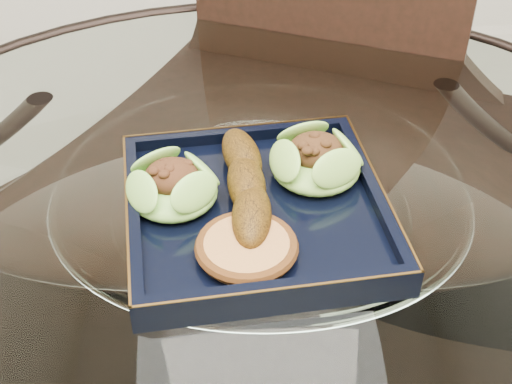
{
  "coord_description": "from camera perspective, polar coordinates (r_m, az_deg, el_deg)",
  "views": [
    {
      "loc": [
        -0.04,
        -0.57,
        1.26
      ],
      "look_at": [
        -0.0,
        0.0,
        0.8
      ],
      "focal_mm": 50.0,
      "sensor_mm": 36.0,
      "label": 1
    }
  ],
  "objects": [
    {
      "name": "lettuce_wrap_right",
      "position": [
        0.79,
        4.82,
        2.38
      ],
      "size": [
        0.1,
        0.1,
        0.04
      ],
      "primitive_type": "ellipsoid",
      "rotation": [
        0.0,
        0.0,
        -0.06
      ],
      "color": "#6AAD32",
      "rests_on": "navy_plate"
    },
    {
      "name": "crumb_patty",
      "position": [
        0.69,
        -0.75,
        -4.54
      ],
      "size": [
        0.09,
        0.09,
        0.02
      ],
      "primitive_type": "cylinder",
      "rotation": [
        0.0,
        0.0,
        -0.04
      ],
      "color": "#CC8344",
      "rests_on": "navy_plate"
    },
    {
      "name": "lettuce_wrap_left",
      "position": [
        0.75,
        -6.65,
        0.31
      ],
      "size": [
        0.11,
        0.11,
        0.03
      ],
      "primitive_type": "ellipsoid",
      "rotation": [
        0.0,
        0.0,
        0.18
      ],
      "color": "#579C2D",
      "rests_on": "navy_plate"
    },
    {
      "name": "dining_chair",
      "position": [
        1.13,
        3.41,
        1.36
      ],
      "size": [
        0.59,
        0.59,
        1.03
      ],
      "rotation": [
        0.0,
        0.0,
        -0.41
      ],
      "color": "black",
      "rests_on": "ground"
    },
    {
      "name": "navy_plate",
      "position": [
        0.76,
        0.0,
        -1.77
      ],
      "size": [
        0.3,
        0.3,
        0.02
      ],
      "primitive_type": "cube",
      "rotation": [
        0.0,
        0.0,
        0.1
      ],
      "color": "black",
      "rests_on": "dining_table"
    },
    {
      "name": "roasted_plantain",
      "position": [
        0.75,
        -0.77,
        0.67
      ],
      "size": [
        0.05,
        0.19,
        0.04
      ],
      "primitive_type": "ellipsoid",
      "rotation": [
        0.0,
        0.0,
        1.62
      ],
      "color": "#5C3809",
      "rests_on": "navy_plate"
    },
    {
      "name": "dining_table",
      "position": [
        0.88,
        0.32,
        -10.54
      ],
      "size": [
        1.13,
        1.13,
        0.77
      ],
      "color": "white",
      "rests_on": "ground"
    }
  ]
}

